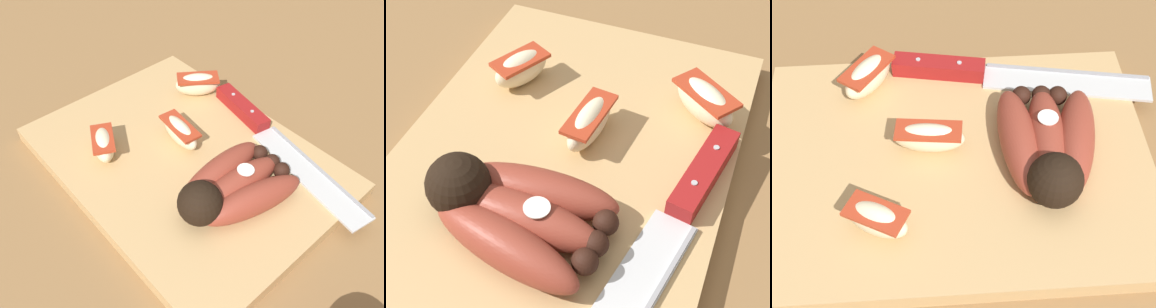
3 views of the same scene
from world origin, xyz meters
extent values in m
plane|color=olive|center=(0.00, 0.00, 0.00)|extent=(6.00, 6.00, 0.00)
cube|color=tan|center=(0.00, 0.01, 0.01)|extent=(0.38, 0.28, 0.02)
sphere|color=black|center=(0.09, -0.04, 0.05)|extent=(0.05, 0.05, 0.05)
ellipsoid|color=brown|center=(0.12, 0.01, 0.04)|extent=(0.07, 0.13, 0.03)
sphere|color=black|center=(0.11, 0.07, 0.04)|extent=(0.02, 0.02, 0.02)
ellipsoid|color=brown|center=(0.09, 0.01, 0.04)|extent=(0.04, 0.13, 0.03)
sphere|color=black|center=(0.09, 0.07, 0.04)|extent=(0.02, 0.02, 0.02)
ellipsoid|color=brown|center=(0.06, 0.01, 0.04)|extent=(0.04, 0.13, 0.03)
sphere|color=black|center=(0.07, 0.07, 0.04)|extent=(0.02, 0.02, 0.02)
cylinder|color=white|center=(0.09, 0.02, 0.05)|extent=(0.02, 0.02, 0.00)
cube|color=silver|center=(0.13, 0.10, 0.02)|extent=(0.18, 0.07, 0.00)
cube|color=#99999E|center=(0.13, 0.12, 0.02)|extent=(0.17, 0.04, 0.00)
cube|color=maroon|center=(-0.01, 0.13, 0.03)|extent=(0.10, 0.04, 0.02)
cylinder|color=#B2B2B7|center=(-0.03, 0.13, 0.04)|extent=(0.01, 0.01, 0.00)
cylinder|color=#B2B2B7|center=(0.01, 0.12, 0.04)|extent=(0.01, 0.00, 0.00)
ellipsoid|color=beige|center=(-0.02, 0.02, 0.04)|extent=(0.07, 0.03, 0.03)
cube|color=#B2381E|center=(-0.02, 0.02, 0.05)|extent=(0.07, 0.03, 0.00)
ellipsoid|color=beige|center=(-0.08, 0.11, 0.04)|extent=(0.06, 0.07, 0.04)
cube|color=#B2381E|center=(-0.08, 0.11, 0.05)|extent=(0.06, 0.07, 0.00)
ellipsoid|color=beige|center=(-0.07, -0.07, 0.04)|extent=(0.06, 0.05, 0.03)
cube|color=#B2381E|center=(-0.07, -0.07, 0.05)|extent=(0.06, 0.05, 0.00)
camera|label=1|loc=(0.28, -0.23, 0.40)|focal=38.15mm
camera|label=2|loc=(0.31, 0.14, 0.38)|focal=53.30mm
camera|label=3|loc=(-0.01, -0.31, 0.44)|focal=50.63mm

